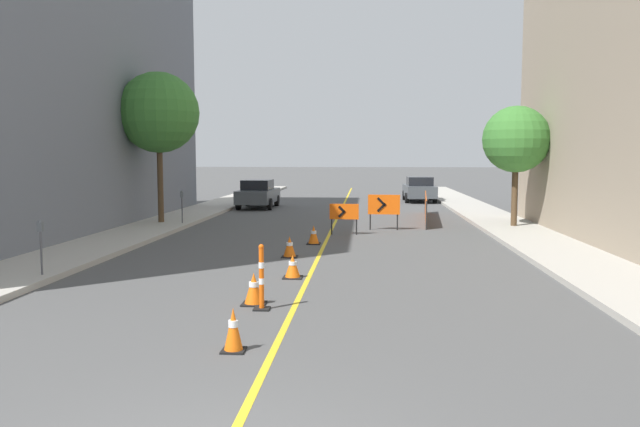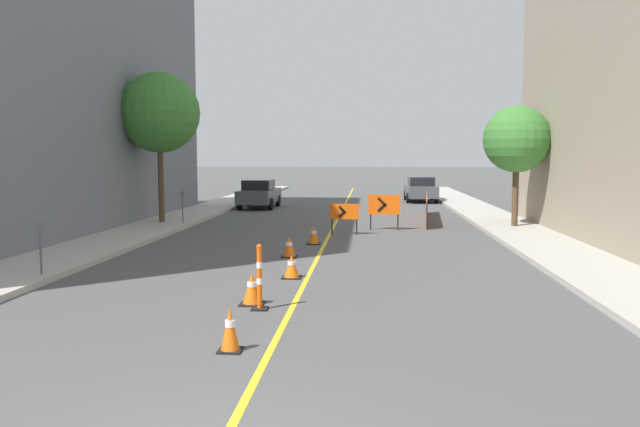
% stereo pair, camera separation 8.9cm
% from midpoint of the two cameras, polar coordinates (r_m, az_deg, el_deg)
% --- Properties ---
extents(lane_stripe, '(0.12, 50.96, 0.01)m').
position_cam_midpoint_polar(lane_stripe, '(30.73, 1.62, -0.16)').
color(lane_stripe, gold).
rests_on(lane_stripe, ground_plane).
extents(sidewalk_left, '(2.48, 50.96, 0.15)m').
position_cam_midpoint_polar(sidewalk_left, '(31.87, -11.29, 0.07)').
color(sidewalk_left, '#ADA89E').
rests_on(sidewalk_left, ground_plane).
extents(sidewalk_right, '(2.48, 50.96, 0.15)m').
position_cam_midpoint_polar(sidewalk_right, '(31.21, 14.81, -0.12)').
color(sidewalk_right, '#ADA89E').
rests_on(sidewalk_right, ground_plane).
extents(building_facade_left, '(6.00, 24.59, 14.66)m').
position_cam_midpoint_polar(building_facade_left, '(26.48, -25.53, 14.34)').
color(building_facade_left, slate).
rests_on(building_facade_left, ground_plane).
extents(traffic_cone_nearest, '(0.36, 0.36, 0.67)m').
position_cam_midpoint_polar(traffic_cone_nearest, '(9.65, -8.20, -10.48)').
color(traffic_cone_nearest, black).
rests_on(traffic_cone_nearest, ground_plane).
extents(traffic_cone_second, '(0.47, 0.47, 0.64)m').
position_cam_midpoint_polar(traffic_cone_second, '(12.52, -6.28, -6.86)').
color(traffic_cone_second, black).
rests_on(traffic_cone_second, ground_plane).
extents(traffic_cone_third, '(0.46, 0.46, 0.57)m').
position_cam_midpoint_polar(traffic_cone_third, '(15.10, -2.69, -4.87)').
color(traffic_cone_third, black).
rests_on(traffic_cone_third, ground_plane).
extents(traffic_cone_fourth, '(0.46, 0.46, 0.61)m').
position_cam_midpoint_polar(traffic_cone_fourth, '(18.14, -2.94, -3.07)').
color(traffic_cone_fourth, black).
rests_on(traffic_cone_fourth, ground_plane).
extents(traffic_cone_fifth, '(0.45, 0.45, 0.63)m').
position_cam_midpoint_polar(traffic_cone_fifth, '(20.77, -0.71, -1.97)').
color(traffic_cone_fifth, black).
rests_on(traffic_cone_fifth, ground_plane).
extents(delineator_post_front, '(0.31, 0.31, 1.27)m').
position_cam_midpoint_polar(delineator_post_front, '(12.04, -5.58, -6.18)').
color(delineator_post_front, black).
rests_on(delineator_post_front, ground_plane).
extents(arrow_barricade_primary, '(1.09, 0.11, 1.15)m').
position_cam_midpoint_polar(arrow_barricade_primary, '(23.21, 2.10, 0.05)').
color(arrow_barricade_primary, '#EF560C').
rests_on(arrow_barricade_primary, ground_plane).
extents(arrow_barricade_secondary, '(1.26, 0.13, 1.40)m').
position_cam_midpoint_polar(arrow_barricade_secondary, '(24.76, 5.76, 0.72)').
color(arrow_barricade_secondary, '#EF560C').
rests_on(arrow_barricade_secondary, ground_plane).
extents(safety_mesh_fence, '(0.69, 7.54, 1.14)m').
position_cam_midpoint_polar(safety_mesh_fence, '(28.80, 9.56, 0.53)').
color(safety_mesh_fence, '#EF560C').
rests_on(safety_mesh_fence, ground_plane).
extents(parked_car_curb_near, '(1.95, 4.34, 1.59)m').
position_cam_midpoint_polar(parked_car_curb_near, '(35.13, -5.76, 1.81)').
color(parked_car_curb_near, '#474C51').
rests_on(parked_car_curb_near, ground_plane).
extents(parked_car_curb_mid, '(1.95, 4.34, 1.59)m').
position_cam_midpoint_polar(parked_car_curb_mid, '(40.20, 9.00, 2.22)').
color(parked_car_curb_mid, '#474C51').
rests_on(parked_car_curb_mid, ground_plane).
extents(parking_meter_near_curb, '(0.12, 0.11, 1.30)m').
position_cam_midpoint_polar(parking_meter_near_curb, '(16.05, -24.33, -1.88)').
color(parking_meter_near_curb, '#4C4C51').
rests_on(parking_meter_near_curb, sidewalk_left).
extents(parking_meter_far_curb, '(0.12, 0.11, 1.35)m').
position_cam_midpoint_polar(parking_meter_far_curb, '(26.39, -12.61, 1.20)').
color(parking_meter_far_curb, '#4C4C51').
rests_on(parking_meter_far_curb, sidewalk_left).
extents(street_tree_left_near, '(3.35, 3.35, 6.24)m').
position_cam_midpoint_polar(street_tree_left_near, '(27.03, -14.63, 8.90)').
color(street_tree_left_near, '#4C3823').
rests_on(street_tree_left_near, sidewalk_left).
extents(street_tree_right_near, '(2.63, 2.63, 4.75)m').
position_cam_midpoint_polar(street_tree_right_near, '(25.91, 17.40, 6.46)').
color(street_tree_right_near, '#4C3823').
rests_on(street_tree_right_near, sidewalk_right).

